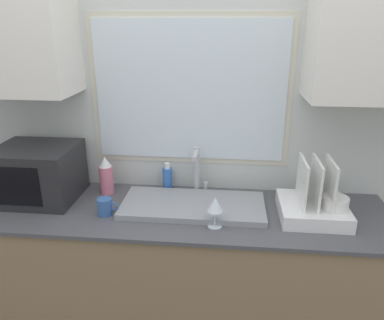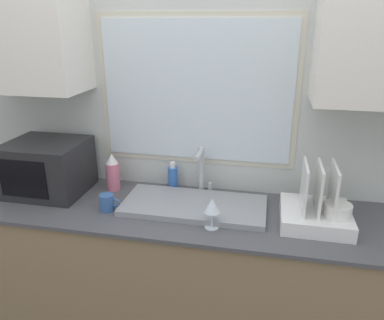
% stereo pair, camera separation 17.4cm
% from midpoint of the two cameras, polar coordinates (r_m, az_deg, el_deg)
% --- Properties ---
extents(countertop, '(2.07, 0.60, 0.91)m').
position_cam_midpoint_polar(countertop, '(2.15, 1.42, -18.30)').
color(countertop, '#8C7251').
rests_on(countertop, ground_plane).
extents(wall_back, '(6.00, 0.38, 2.60)m').
position_cam_midpoint_polar(wall_back, '(2.00, 3.12, 8.51)').
color(wall_back, silver).
rests_on(wall_back, ground_plane).
extents(sink_basin, '(0.72, 0.33, 0.03)m').
position_cam_midpoint_polar(sink_basin, '(1.91, 2.94, -7.00)').
color(sink_basin, gray).
rests_on(sink_basin, countertop).
extents(faucet, '(0.08, 0.16, 0.26)m').
position_cam_midpoint_polar(faucet, '(2.01, 3.94, -1.26)').
color(faucet, '#B7B7BC').
rests_on(faucet, countertop).
extents(microwave, '(0.41, 0.36, 0.29)m').
position_cam_midpoint_polar(microwave, '(2.16, -19.02, -1.07)').
color(microwave, '#232326').
rests_on(microwave, countertop).
extents(dish_rack, '(0.32, 0.32, 0.29)m').
position_cam_midpoint_polar(dish_rack, '(1.87, 21.17, -7.26)').
color(dish_rack, white).
rests_on(dish_rack, countertop).
extents(spray_bottle, '(0.08, 0.08, 0.21)m').
position_cam_midpoint_polar(spray_bottle, '(2.11, -9.69, -1.94)').
color(spray_bottle, '#D8728C').
rests_on(spray_bottle, countertop).
extents(soap_bottle, '(0.05, 0.05, 0.16)m').
position_cam_midpoint_polar(soap_bottle, '(2.10, -0.57, -2.71)').
color(soap_bottle, blue).
rests_on(soap_bottle, countertop).
extents(mug_near_sink, '(0.10, 0.07, 0.09)m').
position_cam_midpoint_polar(mug_near_sink, '(1.90, -10.25, -6.45)').
color(mug_near_sink, '#335999').
rests_on(mug_near_sink, countertop).
extents(wine_glass, '(0.07, 0.07, 0.15)m').
position_cam_midpoint_polar(wine_glass, '(1.70, 6.04, -7.12)').
color(wine_glass, silver).
rests_on(wine_glass, countertop).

